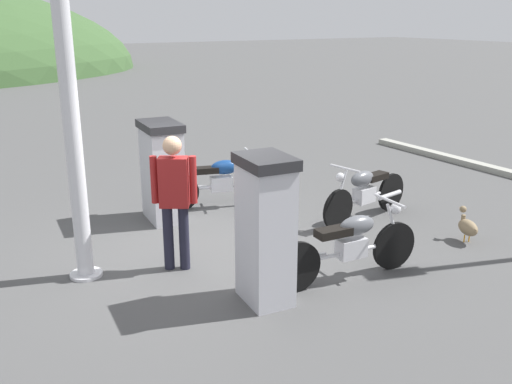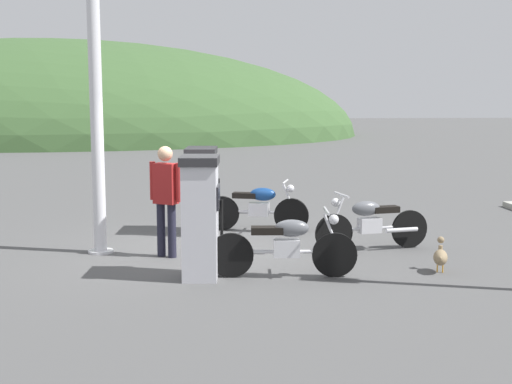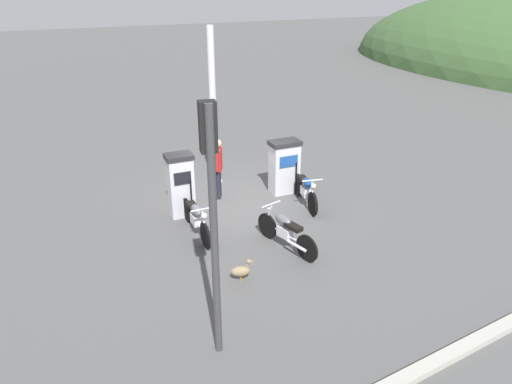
% 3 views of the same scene
% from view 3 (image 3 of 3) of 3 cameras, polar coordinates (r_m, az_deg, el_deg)
% --- Properties ---
extents(ground_plane, '(120.00, 120.00, 0.00)m').
position_cam_3_polar(ground_plane, '(12.89, -2.37, -1.41)').
color(ground_plane, '#4C4C4C').
extents(fuel_pump_near, '(0.60, 0.73, 1.69)m').
position_cam_3_polar(fuel_pump_near, '(12.06, -9.28, 0.89)').
color(fuel_pump_near, silver).
rests_on(fuel_pump_near, ground).
extents(fuel_pump_far, '(0.64, 0.91, 1.57)m').
position_cam_3_polar(fuel_pump_far, '(13.32, 3.52, 3.17)').
color(fuel_pump_far, silver).
rests_on(fuel_pump_far, ground).
extents(motorcycle_near_pump, '(2.06, 0.56, 0.95)m').
position_cam_3_polar(motorcycle_near_pump, '(11.21, -7.42, -3.07)').
color(motorcycle_near_pump, black).
rests_on(motorcycle_near_pump, ground).
extents(motorcycle_far_pump, '(1.89, 0.76, 0.96)m').
position_cam_3_polar(motorcycle_far_pump, '(12.68, 6.14, 0.31)').
color(motorcycle_far_pump, black).
rests_on(motorcycle_far_pump, ground).
extents(motorcycle_extra, '(1.93, 0.60, 0.95)m').
position_cam_3_polar(motorcycle_extra, '(10.56, 3.64, -4.67)').
color(motorcycle_extra, black).
rests_on(motorcycle_extra, ground).
extents(attendant_person, '(0.54, 0.37, 1.73)m').
position_cam_3_polar(attendant_person, '(12.90, -4.72, 3.40)').
color(attendant_person, '#1E1E2D').
rests_on(attendant_person, ground).
extents(wandering_duck, '(0.31, 0.48, 0.49)m').
position_cam_3_polar(wandering_duck, '(9.59, -1.86, -9.67)').
color(wandering_duck, '#847051').
rests_on(wandering_duck, ground).
extents(roadside_traffic_light, '(0.40, 0.28, 4.17)m').
position_cam_3_polar(roadside_traffic_light, '(6.67, -5.49, -0.35)').
color(roadside_traffic_light, '#38383A').
rests_on(roadside_traffic_light, ground).
extents(canopy_support_pole, '(0.40, 0.40, 4.58)m').
position_cam_3_polar(canopy_support_pole, '(13.62, -5.32, 9.86)').
color(canopy_support_pole, silver).
rests_on(canopy_support_pole, ground).
extents(road_edge_kerb, '(0.43, 8.19, 0.12)m').
position_cam_3_polar(road_edge_kerb, '(8.27, 20.38, -19.60)').
color(road_edge_kerb, '#9E9E93').
rests_on(road_edge_kerb, ground).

